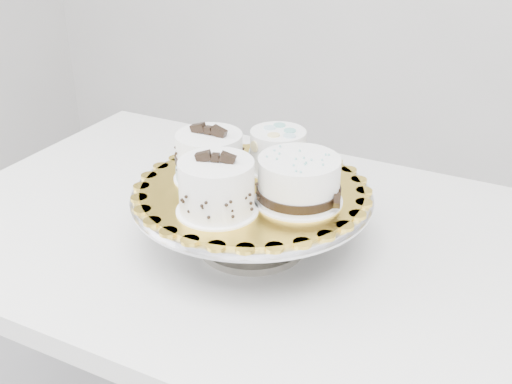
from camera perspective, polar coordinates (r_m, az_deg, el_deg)
The scene contains 7 objects.
table at distance 1.15m, azimuth -0.77°, elevation -7.05°, with size 1.12×0.76×0.75m.
cake_stand at distance 1.02m, azimuth -0.36°, elevation -1.48°, with size 0.38×0.38×0.10m.
cake_board at distance 1.00m, azimuth -0.36°, elevation 0.26°, with size 0.35×0.35×0.01m, color gold.
cake_swirl at distance 0.92m, azimuth -3.52°, elevation 0.36°, with size 0.14×0.14×0.10m.
cake_banded at distance 1.02m, azimuth -4.15°, elevation 2.99°, with size 0.12×0.12×0.10m.
cake_dots at distance 1.05m, azimuth 1.96°, elevation 3.78°, with size 0.11×0.11×0.07m.
cake_ribbon at distance 0.95m, azimuth 3.90°, elevation 0.92°, with size 0.16×0.16×0.07m.
Camera 1 is at (0.60, -0.62, 1.31)m, focal length 45.00 mm.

